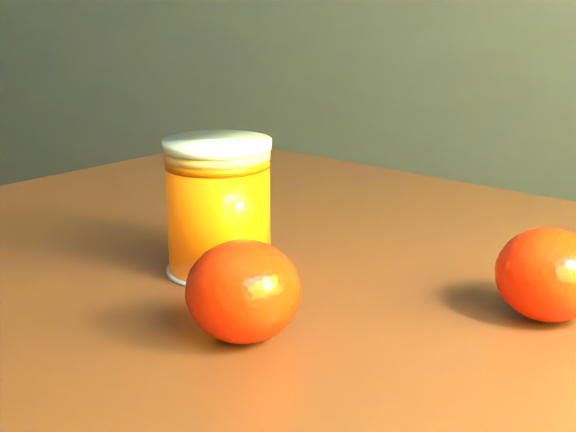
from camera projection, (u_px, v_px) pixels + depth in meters
The scene contains 4 objects.
kitchen_counter at pixel (268, 174), 1.97m from camera, with size 3.15×0.60×0.90m, color #48484D.
juice_glass at pixel (219, 208), 0.53m from camera, with size 0.07×0.07×0.09m.
orange_front at pixel (243, 291), 0.43m from camera, with size 0.06×0.06×0.06m, color #FF2205.
orange_back at pixel (549, 274), 0.46m from camera, with size 0.06×0.06×0.05m, color #FF2205.
Camera 1 is at (1.10, -0.12, 0.91)m, focal length 50.00 mm.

